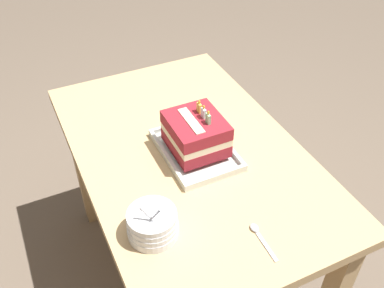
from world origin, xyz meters
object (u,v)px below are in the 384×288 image
at_px(foil_tray, 196,151).
at_px(serving_spoon_near_tray, 258,233).
at_px(bowl_stack, 152,224).
at_px(birthday_cake, 196,133).

distance_m(foil_tray, serving_spoon_near_tray, 0.36).
bearing_deg(foil_tray, bowl_stack, -44.96).
bearing_deg(birthday_cake, bowl_stack, -44.97).
height_order(birthday_cake, bowl_stack, birthday_cake).
bearing_deg(birthday_cake, foil_tray, -90.00).
height_order(foil_tray, serving_spoon_near_tray, foil_tray).
height_order(birthday_cake, serving_spoon_near_tray, birthday_cake).
height_order(foil_tray, bowl_stack, bowl_stack).
height_order(foil_tray, birthday_cake, birthday_cake).
relative_size(birthday_cake, bowl_stack, 1.33).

